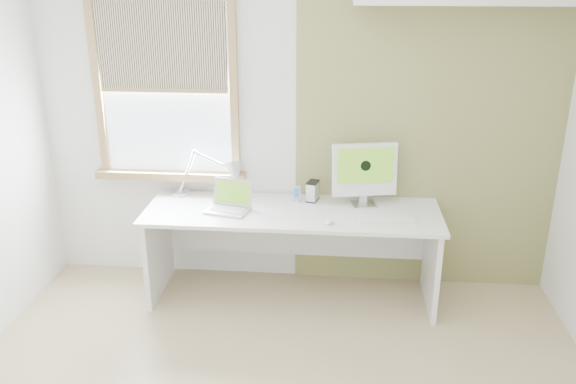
# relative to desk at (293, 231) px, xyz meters

# --- Properties ---
(room) EXTENTS (4.04, 3.54, 2.64)m
(room) POSITION_rel_desk_xyz_m (-0.00, -1.44, 0.77)
(room) COLOR tan
(room) RESTS_ON ground
(accent_wall) EXTENTS (2.00, 0.02, 2.60)m
(accent_wall) POSITION_rel_desk_xyz_m (1.00, 0.30, 0.77)
(accent_wall) COLOR olive
(accent_wall) RESTS_ON room
(window) EXTENTS (1.20, 0.14, 1.42)m
(window) POSITION_rel_desk_xyz_m (-1.00, 0.27, 1.01)
(window) COLOR olive
(window) RESTS_ON room
(desk) EXTENTS (2.20, 0.70, 0.73)m
(desk) POSITION_rel_desk_xyz_m (0.00, 0.00, 0.00)
(desk) COLOR white
(desk) RESTS_ON room
(desk_lamp) EXTENTS (0.65, 0.28, 0.37)m
(desk_lamp) POSITION_rel_desk_xyz_m (-0.55, 0.15, 0.39)
(desk_lamp) COLOR silver
(desk_lamp) RESTS_ON desk
(laptop) EXTENTS (0.35, 0.31, 0.21)m
(laptop) POSITION_rel_desk_xyz_m (-0.46, -0.08, 0.25)
(laptop) COLOR silver
(laptop) RESTS_ON desk
(phone_dock) EXTENTS (0.08, 0.08, 0.13)m
(phone_dock) POSITION_rel_desk_xyz_m (0.02, 0.13, 0.23)
(phone_dock) COLOR silver
(phone_dock) RESTS_ON desk
(external_drive) EXTENTS (0.10, 0.14, 0.16)m
(external_drive) POSITION_rel_desk_xyz_m (0.14, 0.15, 0.27)
(external_drive) COLOR silver
(external_drive) RESTS_ON desk
(imac) EXTENTS (0.49, 0.21, 0.48)m
(imac) POSITION_rel_desk_xyz_m (0.53, 0.11, 0.46)
(imac) COLOR silver
(imac) RESTS_ON desk
(keyboard) EXTENTS (0.43, 0.17, 0.02)m
(keyboard) POSITION_rel_desk_xyz_m (0.70, -0.20, 0.20)
(keyboard) COLOR white
(keyboard) RESTS_ON desk
(mouse) EXTENTS (0.06, 0.10, 0.03)m
(mouse) POSITION_rel_desk_xyz_m (0.28, -0.28, 0.21)
(mouse) COLOR white
(mouse) RESTS_ON desk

